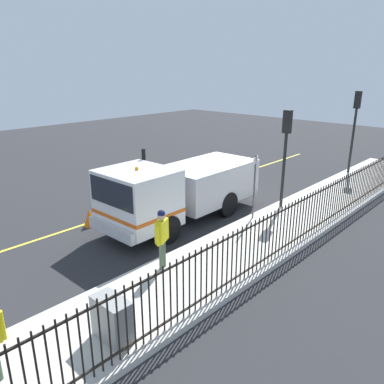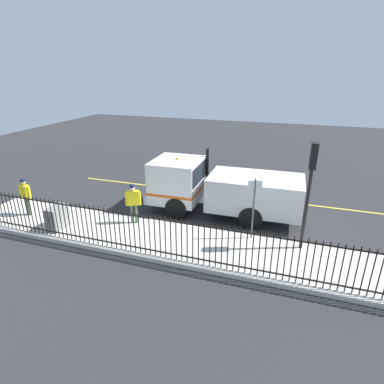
# 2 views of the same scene
# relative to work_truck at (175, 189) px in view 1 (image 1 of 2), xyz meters

# --- Properties ---
(ground_plane) EXTENTS (53.98, 53.98, 0.00)m
(ground_plane) POSITION_rel_work_truck_xyz_m (0.27, 2.71, -1.30)
(ground_plane) COLOR #2B2B2D
(ground_plane) RESTS_ON ground
(sidewalk_slab) EXTENTS (2.70, 24.54, 0.16)m
(sidewalk_slab) POSITION_rel_work_truck_xyz_m (3.13, 2.71, -1.22)
(sidewalk_slab) COLOR beige
(sidewalk_slab) RESTS_ON ground
(lane_marking) EXTENTS (0.12, 22.08, 0.01)m
(lane_marking) POSITION_rel_work_truck_xyz_m (-2.28, 2.71, -1.30)
(lane_marking) COLOR yellow
(lane_marking) RESTS_ON ground
(work_truck) EXTENTS (2.39, 6.69, 2.69)m
(work_truck) POSITION_rel_work_truck_xyz_m (0.00, 0.00, 0.00)
(work_truck) COLOR white
(work_truck) RESTS_ON ground
(worker_standing) EXTENTS (0.40, 0.58, 1.70)m
(worker_standing) POSITION_rel_work_truck_xyz_m (2.29, -2.74, -0.10)
(worker_standing) COLOR yellow
(worker_standing) RESTS_ON sidewalk_slab
(iron_fence) EXTENTS (0.04, 20.89, 1.52)m
(iron_fence) POSITION_rel_work_truck_xyz_m (4.26, 2.71, -0.37)
(iron_fence) COLOR black
(iron_fence) RESTS_ON sidewalk_slab
(traffic_light_near) EXTENTS (0.31, 0.23, 3.77)m
(traffic_light_near) POSITION_rel_work_truck_xyz_m (2.15, 3.77, 1.54)
(traffic_light_near) COLOR black
(traffic_light_near) RESTS_ON sidewalk_slab
(traffic_light_mid) EXTENTS (0.32, 0.24, 4.16)m
(traffic_light_mid) POSITION_rel_work_truck_xyz_m (2.08, 10.74, 1.80)
(traffic_light_mid) COLOR black
(traffic_light_mid) RESTS_ON sidewalk_slab
(utility_cabinet) EXTENTS (0.86, 0.46, 0.92)m
(utility_cabinet) POSITION_rel_work_truck_xyz_m (3.67, -5.37, -0.68)
(utility_cabinet) COLOR gray
(utility_cabinet) RESTS_ON sidewalk_slab
(traffic_cone) EXTENTS (0.43, 0.43, 0.62)m
(traffic_cone) POSITION_rel_work_truck_xyz_m (-2.01, -2.33, -0.99)
(traffic_cone) COLOR orange
(traffic_cone) RESTS_ON ground
(street_sign) EXTENTS (0.18, 0.49, 2.36)m
(street_sign) POSITION_rel_work_truck_xyz_m (2.01, 2.00, 0.33)
(street_sign) COLOR #4C4C4C
(street_sign) RESTS_ON sidewalk_slab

